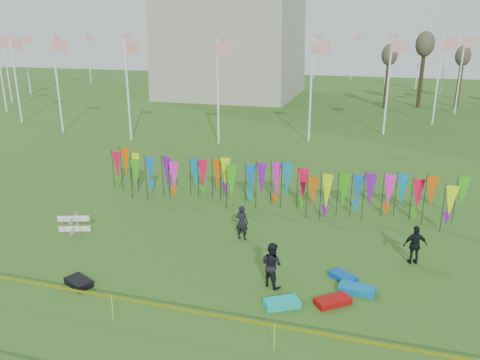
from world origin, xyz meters
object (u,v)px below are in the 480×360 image
(person_mid, at_px, (272,265))
(kite_bag_teal, at_px, (357,290))
(box_kite, at_px, (74,224))
(kite_bag_blue, at_px, (343,277))
(person_left, at_px, (242,222))
(kite_bag_black, at_px, (79,282))
(kite_bag_turquoise, at_px, (282,303))
(person_right, at_px, (415,245))
(kite_bag_red, at_px, (333,301))

(person_mid, xyz_separation_m, kite_bag_teal, (2.95, 0.39, -0.71))
(box_kite, xyz_separation_m, kite_bag_teal, (12.46, -1.59, -0.28))
(person_mid, height_order, kite_bag_blue, person_mid)
(person_left, relative_size, kite_bag_black, 1.51)
(person_mid, xyz_separation_m, kite_bag_turquoise, (0.62, -1.17, -0.71))
(box_kite, distance_m, person_right, 14.51)
(kite_bag_black, bearing_deg, person_left, 50.00)
(person_mid, distance_m, kite_bag_teal, 3.06)
(kite_bag_blue, bearing_deg, kite_bag_teal, -55.85)
(person_left, distance_m, person_mid, 4.01)
(person_left, height_order, person_right, person_right)
(person_left, distance_m, person_right, 7.03)
(person_mid, distance_m, kite_bag_black, 6.90)
(kite_bag_blue, distance_m, kite_bag_black, 9.53)
(person_right, distance_m, kite_bag_turquoise, 6.18)
(box_kite, bearing_deg, person_left, 11.01)
(person_mid, bearing_deg, person_left, -31.65)
(kite_bag_turquoise, relative_size, kite_bag_red, 0.98)
(kite_bag_red, distance_m, kite_bag_black, 8.92)
(person_mid, relative_size, person_right, 1.06)
(kite_bag_turquoise, distance_m, kite_bag_blue, 2.95)
(kite_bag_black, bearing_deg, person_mid, 16.38)
(kite_bag_blue, height_order, kite_bag_red, kite_bag_red)
(person_left, distance_m, kite_bag_red, 5.92)
(kite_bag_red, bearing_deg, person_right, 54.36)
(person_right, bearing_deg, kite_bag_blue, 22.29)
(person_left, bearing_deg, person_right, -175.00)
(kite_bag_red, bearing_deg, kite_bag_blue, 83.63)
(kite_bag_teal, bearing_deg, kite_bag_red, -126.82)
(box_kite, distance_m, kite_bag_blue, 11.96)
(box_kite, height_order, person_mid, person_mid)
(person_right, bearing_deg, box_kite, -11.87)
(person_left, xyz_separation_m, kite_bag_turquoise, (2.72, -4.59, -0.66))
(person_mid, height_order, kite_bag_teal, person_mid)
(kite_bag_teal, bearing_deg, kite_bag_turquoise, -146.14)
(person_mid, height_order, kite_bag_red, person_mid)
(person_left, bearing_deg, kite_bag_black, 56.78)
(person_right, bearing_deg, person_mid, 16.27)
(kite_bag_blue, xyz_separation_m, kite_bag_red, (-0.19, -1.74, 0.01))
(person_right, bearing_deg, person_left, -18.50)
(person_right, bearing_deg, kite_bag_red, 37.65)
(kite_bag_teal, bearing_deg, kite_bag_blue, 124.15)
(kite_bag_black, bearing_deg, kite_bag_red, 8.76)
(box_kite, distance_m, person_mid, 9.73)
(person_right, xyz_separation_m, kite_bag_blue, (-2.52, -2.04, -0.68))
(person_left, height_order, person_mid, person_mid)
(person_right, bearing_deg, kite_bag_teal, 38.06)
(person_left, distance_m, kite_bag_teal, 5.92)
(kite_bag_turquoise, height_order, kite_bag_black, kite_bag_black)
(box_kite, bearing_deg, kite_bag_blue, -3.90)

